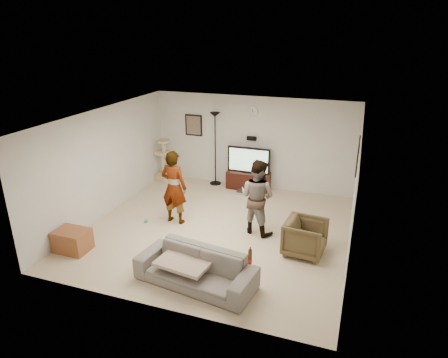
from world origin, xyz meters
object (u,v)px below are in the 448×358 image
(cat_tree, at_px, (163,160))
(beer_bottle, at_px, (250,257))
(tv_stand, at_px, (248,180))
(floor_lamp, at_px, (215,149))
(armchair, at_px, (305,237))
(person_left, at_px, (174,187))
(side_table, at_px, (72,240))
(person_right, at_px, (257,197))
(tv, at_px, (249,160))
(sofa, at_px, (196,268))

(cat_tree, distance_m, beer_bottle, 5.72)
(tv_stand, distance_m, floor_lamp, 1.25)
(floor_lamp, distance_m, cat_tree, 1.59)
(armchair, bearing_deg, tv_stand, 40.02)
(tv_stand, height_order, cat_tree, cat_tree)
(cat_tree, bearing_deg, floor_lamp, 9.09)
(person_left, height_order, armchair, person_left)
(floor_lamp, bearing_deg, tv_stand, -2.63)
(cat_tree, bearing_deg, side_table, -88.50)
(person_left, bearing_deg, cat_tree, -51.69)
(beer_bottle, bearing_deg, floor_lamp, 116.75)
(floor_lamp, distance_m, person_right, 2.99)
(tv, bearing_deg, side_table, -119.21)
(tv_stand, relative_size, side_table, 1.77)
(tv_stand, relative_size, sofa, 0.56)
(tv, height_order, person_left, person_left)
(beer_bottle, height_order, armchair, beer_bottle)
(sofa, xyz_separation_m, beer_bottle, (0.95, 0.00, 0.43))
(cat_tree, distance_m, person_left, 2.71)
(sofa, height_order, armchair, armchair)
(person_left, bearing_deg, side_table, 58.16)
(floor_lamp, bearing_deg, person_left, -90.91)
(floor_lamp, bearing_deg, person_right, -52.35)
(person_right, height_order, sofa, person_right)
(tv, distance_m, side_table, 4.93)
(person_right, xyz_separation_m, beer_bottle, (0.46, -2.16, -0.09))
(person_right, bearing_deg, sofa, 94.40)
(person_right, bearing_deg, side_table, 48.55)
(person_left, bearing_deg, armchair, 177.55)
(person_left, height_order, sofa, person_left)
(sofa, height_order, side_table, sofa)
(floor_lamp, relative_size, person_right, 1.25)
(tv_stand, bearing_deg, person_left, -112.48)
(tv_stand, distance_m, side_table, 4.89)
(tv_stand, height_order, floor_lamp, floor_lamp)
(beer_bottle, bearing_deg, armchair, 67.52)
(cat_tree, bearing_deg, person_right, -32.45)
(floor_lamp, distance_m, beer_bottle, 5.07)
(tv_stand, height_order, sofa, sofa)
(tv, height_order, sofa, tv)
(tv, xyz_separation_m, person_right, (0.84, -2.32, -0.01))
(sofa, distance_m, armchair, 2.28)
(cat_tree, relative_size, person_left, 0.73)
(tv, relative_size, cat_tree, 0.95)
(tv_stand, xyz_separation_m, person_left, (-1.02, -2.47, 0.60))
(tv_stand, height_order, armchair, armchair)
(sofa, xyz_separation_m, armchair, (1.62, 1.61, 0.05))
(beer_bottle, bearing_deg, person_left, 139.07)
(sofa, relative_size, beer_bottle, 8.30)
(floor_lamp, distance_m, armchair, 4.20)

